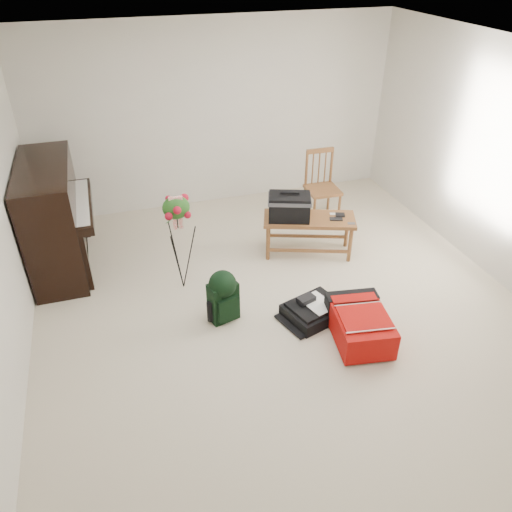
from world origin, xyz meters
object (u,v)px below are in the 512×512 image
object	(u,v)px
dining_chair	(322,187)
flower_stand	(180,244)
red_suitcase	(357,321)
green_backpack	(223,294)
black_duffel	(314,310)
piano	(55,220)
bench	(297,213)

from	to	relation	value
dining_chair	flower_stand	world-z (taller)	flower_stand
red_suitcase	green_backpack	world-z (taller)	green_backpack
black_duffel	piano	bearing A→B (deg)	126.15
black_duffel	green_backpack	bearing A→B (deg)	146.91
red_suitcase	black_duffel	distance (m)	0.48
piano	black_duffel	world-z (taller)	piano
piano	bench	size ratio (longest dim) A/B	1.29
piano	dining_chair	world-z (taller)	piano
bench	dining_chair	distance (m)	1.04
dining_chair	black_duffel	xyz separation A→B (m)	(-0.91, -1.93, -0.38)
dining_chair	piano	bearing A→B (deg)	-176.16
red_suitcase	green_backpack	distance (m)	1.34
bench	black_duffel	distance (m)	1.28
piano	dining_chair	size ratio (longest dim) A/B	1.56
black_duffel	flower_stand	xyz separation A→B (m)	(-1.18, 0.92, 0.47)
red_suitcase	flower_stand	xyz separation A→B (m)	(-1.47, 1.30, 0.39)
piano	red_suitcase	world-z (taller)	piano
green_backpack	black_duffel	bearing A→B (deg)	-30.90
red_suitcase	flower_stand	size ratio (longest dim) A/B	0.71
red_suitcase	bench	bearing A→B (deg)	100.71
piano	red_suitcase	bearing A→B (deg)	-38.54
bench	black_duffel	size ratio (longest dim) A/B	1.74
black_duffel	bench	bearing A→B (deg)	60.32
flower_stand	red_suitcase	bearing A→B (deg)	-36.54
red_suitcase	black_duffel	world-z (taller)	red_suitcase
bench	flower_stand	distance (m)	1.44
red_suitcase	piano	bearing A→B (deg)	150.61
green_backpack	dining_chair	bearing A→B (deg)	27.73
black_duffel	green_backpack	distance (m)	0.95
bench	green_backpack	world-z (taller)	bench
black_duffel	flower_stand	bearing A→B (deg)	124.46
piano	red_suitcase	distance (m)	3.51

